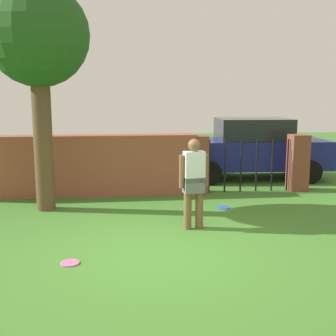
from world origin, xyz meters
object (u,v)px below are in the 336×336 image
Objects in this scene: tree at (38,40)px; frisbee_blue at (223,208)px; frisbee_pink at (70,263)px; person at (194,179)px; car at (252,148)px.

frisbee_blue is at bearing -4.88° from tree.
tree reaches higher than frisbee_pink.
person is at bearing -123.69° from frisbee_blue.
car is at bearing 63.03° from frisbee_blue.
frisbee_pink is at bearing 25.88° from person.
person is 1.80m from frisbee_blue.
car is at bearing -128.03° from person.
car reaches higher than person.
frisbee_blue is at bearing -132.69° from person.
tree is 6.55m from car.
frisbee_pink and frisbee_blue have the same top height.
tree is 2.81× the size of person.
tree is 4.15m from person.
car is (5.32, 2.83, -2.57)m from tree.
frisbee_pink is at bearing -74.72° from tree.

